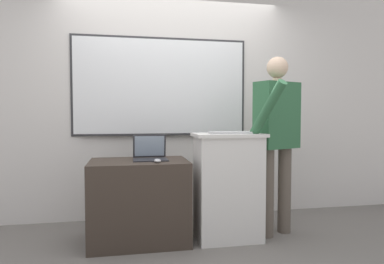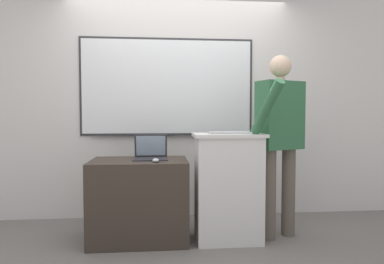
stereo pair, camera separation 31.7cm
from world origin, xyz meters
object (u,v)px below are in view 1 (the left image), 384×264
Objects in this scene: lectern_podium at (228,186)px; wireless_keyboard at (232,133)px; person_presenter at (277,132)px; computer_mouse_by_laptop at (157,161)px; side_desk at (139,201)px; laptop at (150,152)px.

lectern_podium is 2.37× the size of wireless_keyboard.
person_presenter is (0.50, 0.03, 0.51)m from lectern_podium.
person_presenter is at bearing 3.98° from lectern_podium.
lectern_podium reaches higher than computer_mouse_by_laptop.
side_desk is 1.48m from person_presenter.
wireless_keyboard is at bearing -10.09° from side_desk.
side_desk is at bearing 155.80° from person_presenter.
laptop is 0.25m from computer_mouse_by_laptop.
lectern_podium is at bearing -6.82° from side_desk.
person_presenter is 1.21m from computer_mouse_by_laptop.
laptop is at bearing 31.11° from side_desk.
person_presenter reaches higher than laptop.
laptop is 0.75× the size of wireless_keyboard.
computer_mouse_by_laptop is (-1.18, -0.11, -0.24)m from person_presenter.
person_presenter is at bearing 10.25° from wireless_keyboard.
wireless_keyboard is (0.85, -0.15, 0.64)m from side_desk.
laptop is 0.80m from wireless_keyboard.
lectern_podium is 0.84m from side_desk.
person_presenter is 4.10× the size of wireless_keyboard.
wireless_keyboard is 0.73m from computer_mouse_by_laptop.
side_desk is at bearing -148.89° from laptop.
wireless_keyboard reaches higher than computer_mouse_by_laptop.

